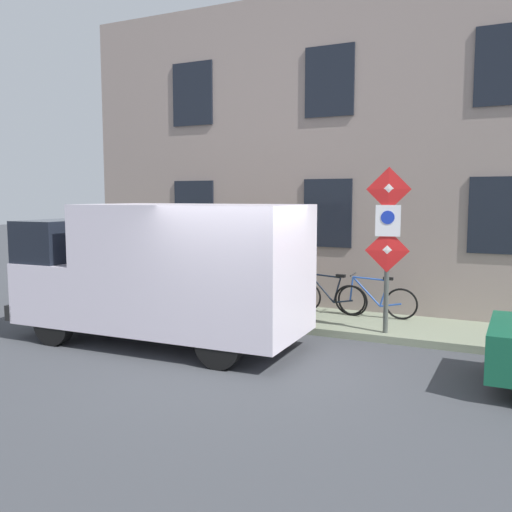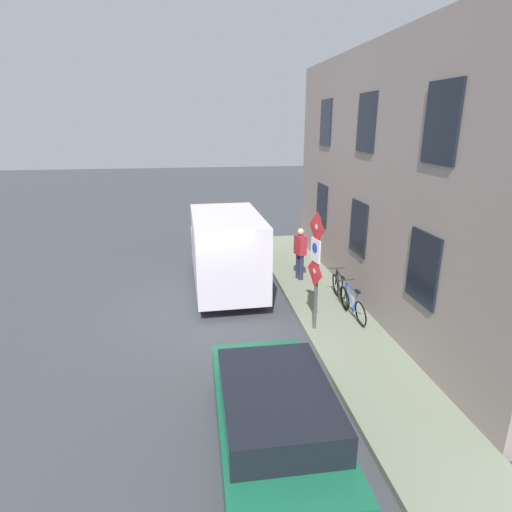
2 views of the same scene
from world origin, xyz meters
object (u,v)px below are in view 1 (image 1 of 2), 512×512
at_px(bicycle_blue, 375,300).
at_px(pedestrian, 231,269).
at_px(bicycle_black, 329,296).
at_px(sign_post_stacked, 388,233).
at_px(delivery_van, 164,270).

height_order(bicycle_blue, pedestrian, pedestrian).
relative_size(bicycle_black, pedestrian, 1.00).
bearing_deg(sign_post_stacked, pedestrian, 81.13).
bearing_deg(bicycle_blue, pedestrian, 10.18).
bearing_deg(sign_post_stacked, bicycle_blue, 21.74).
xyz_separation_m(sign_post_stacked, bicycle_black, (1.21, 1.47, -1.47)).
bearing_deg(bicycle_blue, sign_post_stacked, 109.44).
height_order(sign_post_stacked, pedestrian, sign_post_stacked).
height_order(bicycle_black, pedestrian, pedestrian).
bearing_deg(sign_post_stacked, bicycle_black, 50.44).
bearing_deg(delivery_van, pedestrian, -91.89).
height_order(sign_post_stacked, bicycle_black, sign_post_stacked).
distance_m(sign_post_stacked, pedestrian, 3.66).
bearing_deg(pedestrian, sign_post_stacked, -116.05).
relative_size(delivery_van, bicycle_blue, 3.14).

